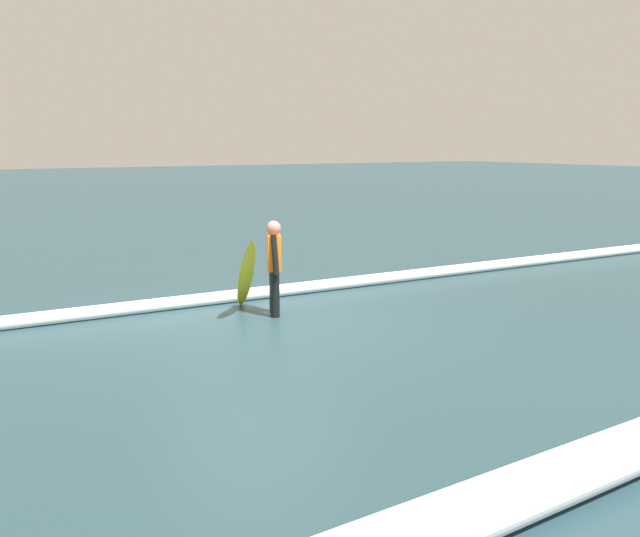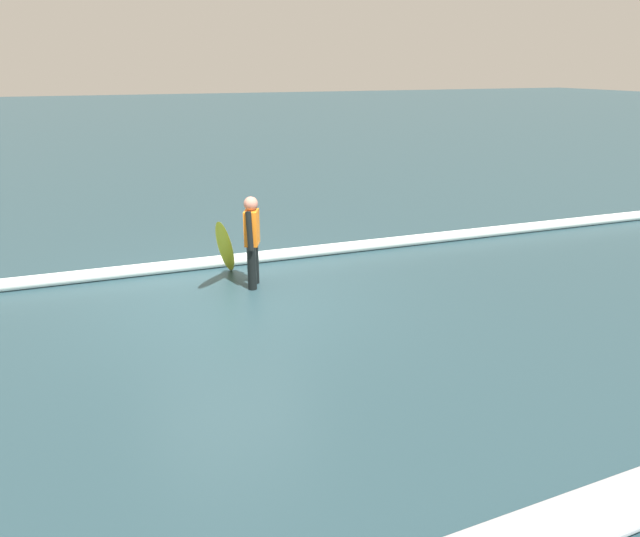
# 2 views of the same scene
# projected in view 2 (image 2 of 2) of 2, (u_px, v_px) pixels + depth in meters

# --- Properties ---
(ground_plane) EXTENTS (136.44, 136.44, 0.00)m
(ground_plane) POSITION_uv_depth(u_px,v_px,m) (227.00, 299.00, 8.98)
(ground_plane) COLOR #243D45
(surfer) EXTENTS (0.32, 0.60, 1.46)m
(surfer) POSITION_uv_depth(u_px,v_px,m) (252.00, 237.00, 9.26)
(surfer) COLOR black
(surfer) RESTS_ON ground_plane
(surfboard) EXTENTS (0.68, 1.52, 1.29)m
(surfboard) POSITION_uv_depth(u_px,v_px,m) (225.00, 248.00, 9.34)
(surfboard) COLOR yellow
(surfboard) RESTS_ON ground_plane
(wave_crest_foreground) EXTENTS (19.93, 0.59, 0.21)m
(wave_crest_foreground) POSITION_uv_depth(u_px,v_px,m) (320.00, 250.00, 11.00)
(wave_crest_foreground) COLOR white
(wave_crest_foreground) RESTS_ON ground_plane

